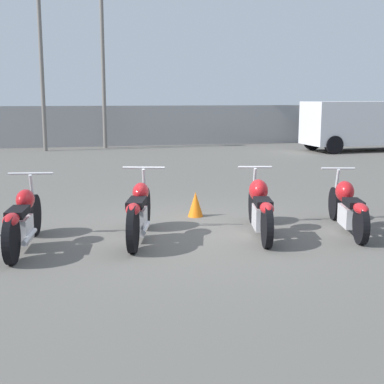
{
  "coord_description": "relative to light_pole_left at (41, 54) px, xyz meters",
  "views": [
    {
      "loc": [
        -1.83,
        -8.12,
        2.16
      ],
      "look_at": [
        0.0,
        0.09,
        0.65
      ],
      "focal_mm": 50.0,
      "sensor_mm": 36.0,
      "label": 1
    }
  ],
  "objects": [
    {
      "name": "motorcycle_slot_2",
      "position": [
        2.03,
        -14.38,
        -3.34
      ],
      "size": [
        0.8,
        2.04,
        1.05
      ],
      "rotation": [
        0.0,
        0.0,
        -0.25
      ],
      "color": "black",
      "rests_on": "ground_plane"
    },
    {
      "name": "parked_van",
      "position": [
        12.73,
        -2.7,
        -2.68
      ],
      "size": [
        5.31,
        2.15,
        1.96
      ],
      "rotation": [
        0.0,
        0.0,
        -1.53
      ],
      "color": "silver",
      "rests_on": "ground_plane"
    },
    {
      "name": "light_pole_right",
      "position": [
        2.43,
        0.69,
        1.0
      ],
      "size": [
        0.7,
        0.35,
        8.19
      ],
      "color": "slate",
      "rests_on": "ground_plane"
    },
    {
      "name": "motorcycle_slot_1",
      "position": [
        0.36,
        -14.48,
        -3.36
      ],
      "size": [
        0.68,
        2.13,
        1.01
      ],
      "rotation": [
        0.0,
        0.0,
        -0.13
      ],
      "color": "black",
      "rests_on": "ground_plane"
    },
    {
      "name": "light_pole_left",
      "position": [
        0.0,
        0.0,
        0.0
      ],
      "size": [
        0.7,
        0.35,
        6.27
      ],
      "color": "slate",
      "rests_on": "ground_plane"
    },
    {
      "name": "traffic_cone_near",
      "position": [
        3.23,
        -12.96,
        -3.56
      ],
      "size": [
        0.28,
        0.28,
        0.45
      ],
      "color": "orange",
      "rests_on": "ground_plane"
    },
    {
      "name": "motorcycle_slot_4",
      "position": [
        5.38,
        -14.56,
        -3.38
      ],
      "size": [
        0.78,
        2.14,
        0.95
      ],
      "rotation": [
        0.0,
        0.0,
        -0.24
      ],
      "color": "black",
      "rests_on": "ground_plane"
    },
    {
      "name": "motorcycle_slot_3",
      "position": [
        3.93,
        -14.44,
        -3.35
      ],
      "size": [
        0.71,
        2.17,
        1.0
      ],
      "rotation": [
        0.0,
        0.0,
        -0.21
      ],
      "color": "black",
      "rests_on": "ground_plane"
    },
    {
      "name": "fence_back",
      "position": [
        2.93,
        1.47,
        -2.91
      ],
      "size": [
        40.0,
        0.04,
        1.76
      ],
      "color": "gray",
      "rests_on": "ground_plane"
    },
    {
      "name": "ground_plane",
      "position": [
        2.93,
        -14.11,
        -3.79
      ],
      "size": [
        60.0,
        60.0,
        0.0
      ],
      "primitive_type": "plane",
      "color": "#5B5954"
    }
  ]
}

